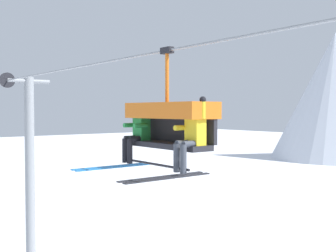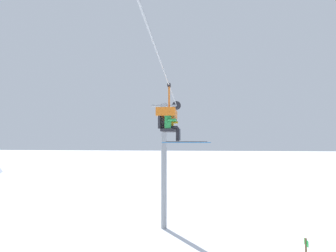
{
  "view_description": "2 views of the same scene",
  "coord_description": "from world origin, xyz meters",
  "px_view_note": "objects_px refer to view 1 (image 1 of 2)",
  "views": [
    {
      "loc": [
        7.66,
        -5.58,
        6.65
      ],
      "look_at": [
        1.52,
        -0.85,
        6.37
      ],
      "focal_mm": 45.0,
      "sensor_mm": 36.0,
      "label": 1
    },
    {
      "loc": [
        -8.65,
        -1.52,
        5.76
      ],
      "look_at": [
        1.42,
        -0.76,
        6.18
      ],
      "focal_mm": 28.0,
      "sensor_mm": 36.0,
      "label": 2
    }
  ],
  "objects_px": {
    "lift_tower_near": "(29,175)",
    "skier_yellow": "(190,135)",
    "chairlift_chair": "(170,118)",
    "skier_green": "(136,132)"
  },
  "relations": [
    {
      "from": "lift_tower_near",
      "to": "skier_yellow",
      "type": "relative_size",
      "value": 4.73
    },
    {
      "from": "lift_tower_near",
      "to": "skier_yellow",
      "type": "xyz_separation_m",
      "value": [
        10.49,
        -0.92,
        2.05
      ]
    },
    {
      "from": "chairlift_chair",
      "to": "skier_yellow",
      "type": "bearing_deg",
      "value": -14.55
    },
    {
      "from": "lift_tower_near",
      "to": "chairlift_chair",
      "type": "height_order",
      "value": "lift_tower_near"
    },
    {
      "from": "skier_green",
      "to": "skier_yellow",
      "type": "distance_m",
      "value": 1.65
    },
    {
      "from": "skier_green",
      "to": "skier_yellow",
      "type": "xyz_separation_m",
      "value": [
        1.65,
        0.01,
        0.02
      ]
    },
    {
      "from": "skier_green",
      "to": "skier_yellow",
      "type": "relative_size",
      "value": 1.0
    },
    {
      "from": "skier_green",
      "to": "skier_yellow",
      "type": "height_order",
      "value": "skier_yellow"
    },
    {
      "from": "chairlift_chair",
      "to": "lift_tower_near",
      "type": "bearing_deg",
      "value": 175.81
    },
    {
      "from": "lift_tower_near",
      "to": "skier_green",
      "type": "bearing_deg",
      "value": -6.0
    }
  ]
}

